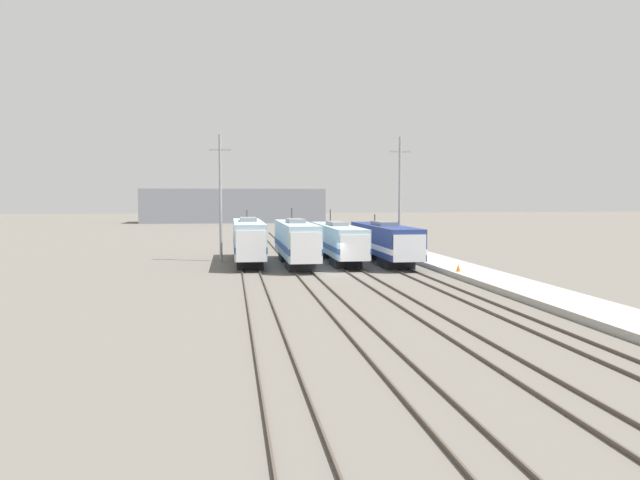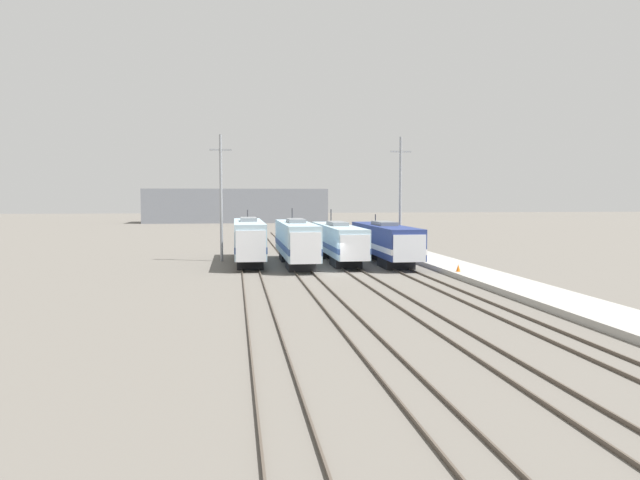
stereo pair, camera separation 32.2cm
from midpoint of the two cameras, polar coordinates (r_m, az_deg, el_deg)
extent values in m
plane|color=#666059|center=(51.71, 0.77, -3.09)|extent=(400.00, 400.00, 0.00)
cube|color=#4C4238|center=(51.08, -7.26, -3.12)|extent=(0.07, 120.00, 0.15)
cube|color=#4C4238|center=(51.12, -5.65, -3.10)|extent=(0.07, 120.00, 0.15)
cube|color=#4C4238|center=(51.33, -2.41, -3.06)|extent=(0.07, 120.00, 0.15)
cube|color=#4C4238|center=(51.49, -0.82, -3.03)|extent=(0.07, 120.00, 0.15)
cube|color=#4C4238|center=(51.94, 2.35, -2.97)|extent=(0.07, 120.00, 0.15)
cube|color=#4C4238|center=(52.22, 3.90, -2.94)|extent=(0.07, 120.00, 0.15)
cube|color=#4C4238|center=(52.90, 6.98, -2.87)|extent=(0.07, 120.00, 0.15)
cube|color=#4C4238|center=(53.29, 8.47, -2.84)|extent=(0.07, 120.00, 0.15)
cube|color=#232326|center=(56.19, -6.62, -2.06)|extent=(2.31, 3.65, 0.95)
cube|color=#232326|center=(64.44, -6.82, -1.30)|extent=(2.31, 3.65, 0.95)
cube|color=#9EBCCC|center=(60.15, -6.74, 0.26)|extent=(2.72, 16.57, 3.08)
cube|color=navy|center=(60.19, -6.74, -0.33)|extent=(2.76, 16.61, 0.55)
cube|color=silver|center=(52.93, -6.54, -0.49)|extent=(2.50, 2.25, 2.62)
cube|color=black|center=(51.84, -6.51, 0.06)|extent=(2.13, 0.08, 0.73)
cube|color=gray|center=(60.07, -6.75, 1.89)|extent=(1.50, 4.14, 0.35)
cylinder|color=#38383D|center=(63.70, -6.84, 2.30)|extent=(0.12, 0.12, 1.01)
cube|color=#232326|center=(54.25, -1.97, -2.25)|extent=(2.32, 3.59, 0.95)
cube|color=#232326|center=(62.34, -2.78, -1.45)|extent=(2.32, 3.59, 0.95)
cube|color=#9EBCCC|center=(58.13, -2.41, 0.12)|extent=(2.73, 16.34, 3.02)
cube|color=navy|center=(58.17, -2.41, -0.47)|extent=(2.77, 16.38, 0.54)
cube|color=silver|center=(50.97, -1.59, -0.67)|extent=(2.51, 2.07, 2.56)
cube|color=black|center=(49.98, -1.47, -0.11)|extent=(2.14, 0.08, 0.72)
cube|color=gray|center=(58.04, -2.42, 1.78)|extent=(1.50, 4.08, 0.35)
cylinder|color=#38383D|center=(61.60, -2.75, 2.33)|extent=(0.12, 0.12, 1.27)
cube|color=#232326|center=(56.86, 2.15, -1.97)|extent=(2.36, 4.01, 0.95)
cube|color=#232326|center=(65.80, 0.73, -1.16)|extent=(2.36, 4.01, 0.95)
cube|color=#9EBCCC|center=(61.18, 1.39, 0.13)|extent=(2.77, 18.22, 2.63)
cube|color=navy|center=(61.21, 1.39, -0.36)|extent=(2.81, 18.26, 0.47)
cube|color=silver|center=(53.22, 2.85, -0.65)|extent=(2.55, 2.19, 2.23)
cube|color=black|center=(52.20, 3.06, -0.20)|extent=(2.17, 0.08, 0.63)
cube|color=gray|center=(61.10, 1.40, 1.52)|extent=(1.52, 4.56, 0.35)
cylinder|color=#38383D|center=(65.03, 0.81, 2.17)|extent=(0.12, 0.12, 1.48)
cube|color=black|center=(56.40, 6.75, -2.04)|extent=(2.57, 3.85, 0.95)
cube|color=black|center=(64.86, 4.76, -1.25)|extent=(2.57, 3.85, 0.95)
cube|color=navy|center=(60.47, 5.70, 0.10)|extent=(3.03, 17.51, 2.68)
cube|color=silver|center=(60.51, 5.70, -0.41)|extent=(3.07, 17.55, 0.48)
cube|color=silver|center=(52.84, 7.76, -0.69)|extent=(2.79, 1.84, 2.28)
cube|color=black|center=(51.99, 8.02, -0.22)|extent=(2.37, 0.08, 0.64)
cube|color=slate|center=(60.39, 5.71, 1.53)|extent=(1.67, 4.38, 0.35)
cylinder|color=#38383D|center=(64.12, 4.89, 1.94)|extent=(0.12, 0.12, 0.94)
cylinder|color=gray|center=(62.09, -9.23, 3.79)|extent=(0.28, 0.28, 12.44)
cube|color=gray|center=(62.27, -9.28, 8.15)|extent=(2.15, 0.16, 0.16)
cylinder|color=gray|center=(64.37, 7.16, 3.82)|extent=(0.28, 0.28, 12.44)
cube|color=gray|center=(64.53, 7.19, 8.02)|extent=(2.15, 0.16, 0.16)
cube|color=#A8A59E|center=(54.55, 12.49, -2.59)|extent=(4.00, 120.00, 0.42)
cone|color=orange|center=(50.77, 12.36, -2.50)|extent=(0.35, 0.35, 0.59)
cube|color=gray|center=(158.36, -7.96, 3.13)|extent=(44.84, 12.96, 8.36)
camera|label=1|loc=(0.16, -90.17, -0.01)|focal=35.00mm
camera|label=2|loc=(0.16, 89.83, 0.01)|focal=35.00mm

